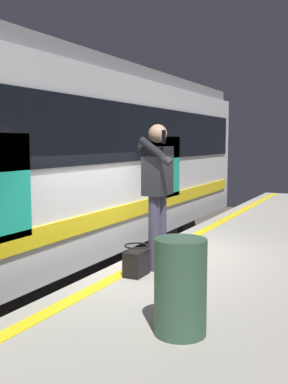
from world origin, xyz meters
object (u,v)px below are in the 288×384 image
Objects in this scene: handbag at (136,262)px; passenger at (157,184)px; train_carriage at (25,157)px; trash_bin at (180,287)px.

passenger is at bearing 167.90° from handbag.
train_carriage reaches higher than handbag.
train_carriage is 2.90m from handbag.
passenger is (0.63, 2.56, -0.26)m from train_carriage.
passenger is 0.95m from handbag.
handbag is 0.46× the size of trash_bin.
passenger is at bearing 76.14° from train_carriage.
handbag is at bearing 67.81° from train_carriage.
passenger reaches higher than trash_bin.
passenger is 2.24× the size of trash_bin.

